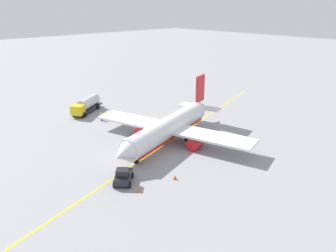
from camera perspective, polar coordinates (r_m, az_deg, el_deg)
The scene contains 8 objects.
ground_plane at distance 56.64m, azimuth 0.00°, elevation -2.84°, with size 400.00×400.00×0.00m, color #939399.
airplane at distance 56.09m, azimuth 0.27°, elevation -0.27°, with size 28.71×29.56×9.46m.
fuel_tanker at distance 74.01m, azimuth -13.98°, elevation 3.62°, with size 9.74×7.28×3.15m.
pushback_tug at distance 44.36m, azimuth -7.79°, elevation -8.61°, with size 4.04×4.02×2.20m.
refueling_worker at distance 68.22m, azimuth -11.47°, elevation 1.60°, with size 0.63×0.61×1.71m.
safety_cone_nose at distance 42.50m, azimuth -5.26°, elevation -11.03°, with size 0.51×0.51×0.57m, color #F2590F.
safety_cone_wingtip at distance 45.12m, azimuth 1.20°, elevation -8.89°, with size 0.56×0.56×0.62m, color #F2590F.
taxi_line_marking at distance 56.64m, azimuth 0.00°, elevation -2.84°, with size 82.30×0.30×0.01m, color yellow.
Camera 1 is at (35.90, 37.62, 22.46)m, focal length 35.07 mm.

